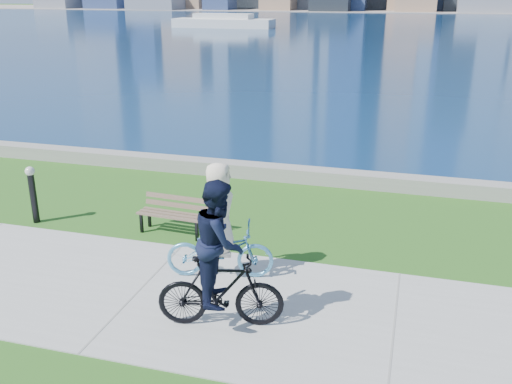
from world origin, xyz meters
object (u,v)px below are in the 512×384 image
at_px(bollard_lamp, 33,191).
at_px(cyclist_man, 220,267).
at_px(park_bench, 174,212).
at_px(cyclist_woman, 220,236).

xyz_separation_m(bollard_lamp, cyclist_man, (4.99, -2.62, 0.25)).
bearing_deg(bollard_lamp, park_bench, 5.99).
xyz_separation_m(park_bench, cyclist_man, (2.01, -2.93, 0.50)).
relative_size(bollard_lamp, cyclist_woman, 0.61).
relative_size(park_bench, cyclist_man, 0.65).
height_order(cyclist_woman, cyclist_man, cyclist_man).
bearing_deg(park_bench, cyclist_woman, -41.41).
relative_size(park_bench, bollard_lamp, 1.17).
bearing_deg(cyclist_man, park_bench, 20.57).
relative_size(cyclist_woman, cyclist_man, 0.91).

